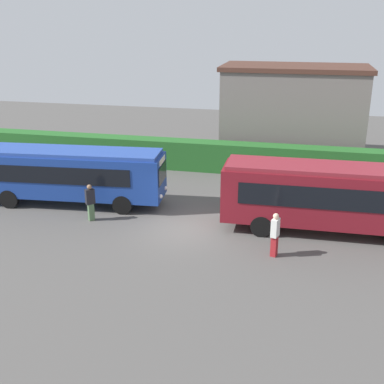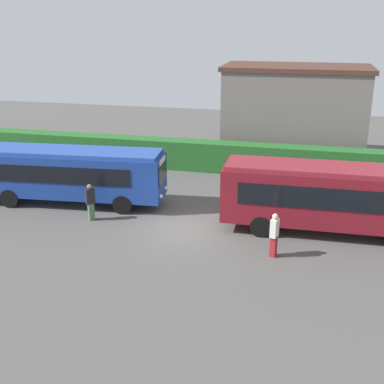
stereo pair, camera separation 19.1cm
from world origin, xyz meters
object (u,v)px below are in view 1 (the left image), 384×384
object	(u,v)px
person_center	(90,201)
person_right	(275,233)
traffic_cone	(7,169)
bus_maroon	(333,195)
person_left	(105,170)
bus_blue	(71,173)

from	to	relation	value
person_center	person_right	bearing A→B (deg)	-145.31
traffic_cone	person_center	bearing A→B (deg)	-34.92
bus_maroon	person_right	bearing A→B (deg)	-129.58
bus_maroon	person_left	size ratio (longest dim) A/B	5.78
person_left	person_center	world-z (taller)	person_center
bus_blue	person_right	xyz separation A→B (m)	(11.04, -3.79, -0.71)
bus_maroon	person_center	size ratio (longest dim) A/B	5.50
person_left	person_right	distance (m)	12.64
bus_blue	traffic_cone	distance (m)	7.90
person_right	traffic_cone	xyz separation A→B (m)	(-17.66, 7.85, -0.74)
person_center	traffic_cone	bearing A→B (deg)	11.42
bus_maroon	person_right	distance (m)	3.93
person_center	person_right	world-z (taller)	person_right
bus_blue	traffic_cone	bearing A→B (deg)	143.54
bus_maroon	person_left	bearing A→B (deg)	161.46
bus_maroon	person_right	size ratio (longest dim) A/B	5.28
bus_blue	person_right	size ratio (longest dim) A/B	5.25
person_left	bus_maroon	bearing A→B (deg)	111.56
bus_blue	traffic_cone	world-z (taller)	bus_blue
bus_blue	bus_maroon	xyz separation A→B (m)	(13.43, -0.78, 0.12)
bus_blue	person_left	world-z (taller)	bus_blue
person_left	person_center	bearing A→B (deg)	53.89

